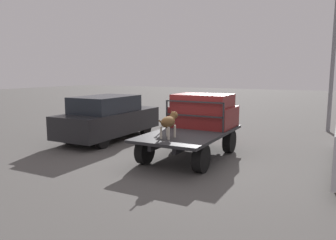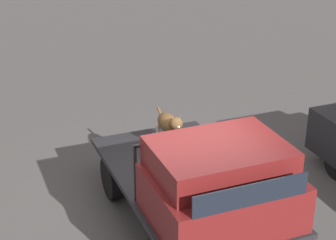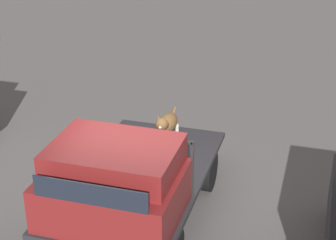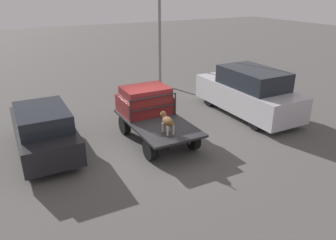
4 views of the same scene
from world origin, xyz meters
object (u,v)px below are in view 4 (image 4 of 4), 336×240
object	(u,v)px
flatbed_truck	(157,126)
parked_sedan	(44,130)
dog	(167,121)
parked_pickup_far	(248,92)

from	to	relation	value
flatbed_truck	parked_sedan	bearing A→B (deg)	74.81
flatbed_truck	parked_sedan	distance (m)	3.92
parked_sedan	flatbed_truck	bearing A→B (deg)	-102.07
dog	parked_pickup_far	bearing A→B (deg)	-84.97
flatbed_truck	dog	bearing A→B (deg)	172.79
dog	parked_pickup_far	size ratio (longest dim) A/B	0.18
dog	parked_sedan	world-z (taller)	parked_sedan
flatbed_truck	dog	distance (m)	1.24
dog	parked_sedan	xyz separation A→B (m)	(2.08, 3.64, -0.40)
dog	parked_pickup_far	distance (m)	5.18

